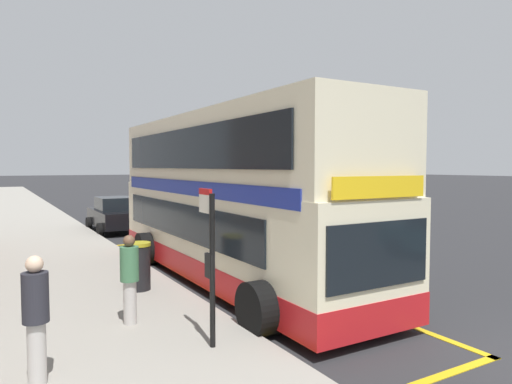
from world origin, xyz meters
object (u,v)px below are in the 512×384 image
object	(u,v)px
litter_bin	(139,266)
pedestrian_further_back	(130,276)
parked_car_black_kerbside	(115,214)
pedestrian_waiting_near_sign	(36,314)
double_decker_bus	(230,203)
parked_car_teal_across	(183,196)
bus_stop_sign	(210,253)

from	to	relation	value
litter_bin	pedestrian_further_back	bearing A→B (deg)	-109.69
parked_car_black_kerbside	pedestrian_further_back	bearing A→B (deg)	76.94
pedestrian_waiting_near_sign	pedestrian_further_back	distance (m)	2.43
double_decker_bus	parked_car_teal_across	size ratio (longest dim) A/B	2.60
parked_car_teal_across	parked_car_black_kerbside	size ratio (longest dim) A/B	1.00
pedestrian_waiting_near_sign	pedestrian_further_back	bearing A→B (deg)	45.60
double_decker_bus	parked_car_black_kerbside	world-z (taller)	double_decker_bus
double_decker_bus	pedestrian_waiting_near_sign	world-z (taller)	double_decker_bus
pedestrian_further_back	double_decker_bus	bearing A→B (deg)	36.82
bus_stop_sign	pedestrian_further_back	distance (m)	1.99
double_decker_bus	litter_bin	xyz separation A→B (m)	(-2.54, -0.27, -1.36)
bus_stop_sign	parked_car_teal_across	size ratio (longest dim) A/B	0.61
parked_car_teal_across	pedestrian_further_back	bearing A→B (deg)	67.05
parked_car_black_kerbside	pedestrian_further_back	world-z (taller)	pedestrian_further_back
parked_car_teal_across	pedestrian_waiting_near_sign	size ratio (longest dim) A/B	2.41
parked_car_teal_across	pedestrian_further_back	world-z (taller)	pedestrian_further_back
parked_car_teal_across	pedestrian_waiting_near_sign	xyz separation A→B (m)	(-12.24, -26.20, 0.29)
parked_car_black_kerbside	pedestrian_waiting_near_sign	size ratio (longest dim) A/B	2.41
double_decker_bus	bus_stop_sign	xyz separation A→B (m)	(-2.47, -4.18, -0.40)
bus_stop_sign	double_decker_bus	bearing A→B (deg)	59.40
parked_car_teal_across	litter_bin	xyz separation A→B (m)	(-9.74, -22.23, -0.09)
double_decker_bus	litter_bin	distance (m)	2.89
bus_stop_sign	parked_car_teal_across	bearing A→B (deg)	69.70
pedestrian_further_back	litter_bin	xyz separation A→B (m)	(0.80, 2.23, -0.33)
bus_stop_sign	pedestrian_further_back	bearing A→B (deg)	117.31
bus_stop_sign	parked_car_teal_across	xyz separation A→B (m)	(9.67, 26.14, -0.86)
double_decker_bus	parked_car_black_kerbside	bearing A→B (deg)	92.76
parked_car_black_kerbside	litter_bin	size ratio (longest dim) A/B	3.73
bus_stop_sign	litter_bin	world-z (taller)	bus_stop_sign
bus_stop_sign	pedestrian_waiting_near_sign	bearing A→B (deg)	-178.75
double_decker_bus	bus_stop_sign	bearing A→B (deg)	-120.60
double_decker_bus	pedestrian_waiting_near_sign	size ratio (longest dim) A/B	6.27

